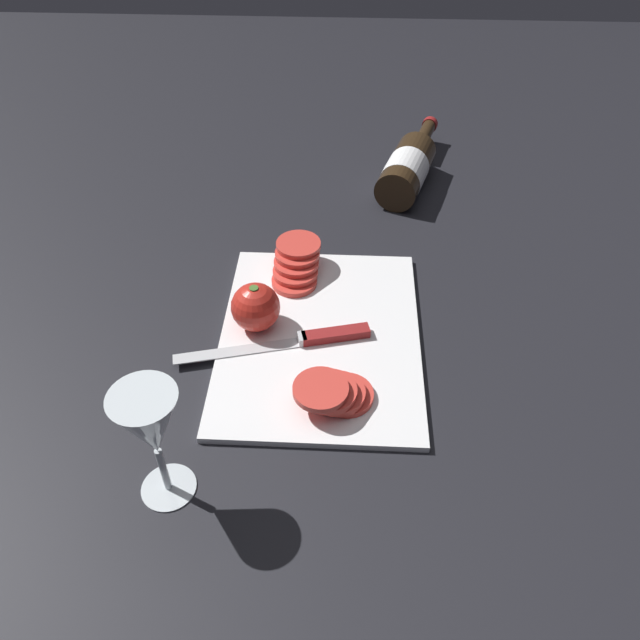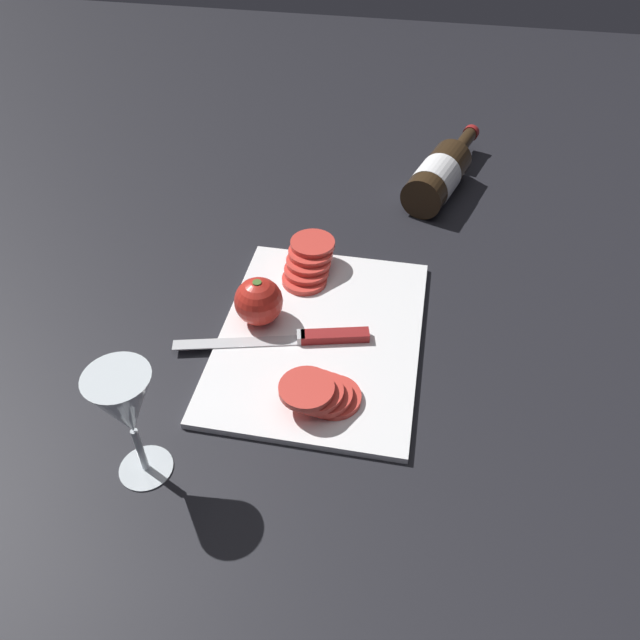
{
  "view_description": "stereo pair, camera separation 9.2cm",
  "coord_description": "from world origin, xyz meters",
  "px_view_note": "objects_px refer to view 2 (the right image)",
  "views": [
    {
      "loc": [
        0.65,
        0.07,
        0.67
      ],
      "look_at": [
        -0.02,
        0.04,
        0.04
      ],
      "focal_mm": 35.0,
      "sensor_mm": 36.0,
      "label": 1
    },
    {
      "loc": [
        0.64,
        0.16,
        0.67
      ],
      "look_at": [
        -0.02,
        0.04,
        0.04
      ],
      "focal_mm": 35.0,
      "sensor_mm": 36.0,
      "label": 2
    }
  ],
  "objects_px": {
    "tomato_slice_stack_near": "(320,393)",
    "wine_glass": "(126,409)",
    "knife": "(314,337)",
    "wine_bottle": "(439,175)",
    "whole_tomato": "(259,301)",
    "tomato_slice_stack_far": "(309,262)"
  },
  "relations": [
    {
      "from": "wine_glass",
      "to": "knife",
      "type": "height_order",
      "value": "wine_glass"
    },
    {
      "from": "tomato_slice_stack_far",
      "to": "wine_glass",
      "type": "bearing_deg",
      "value": -17.17
    },
    {
      "from": "whole_tomato",
      "to": "knife",
      "type": "distance_m",
      "value": 0.1
    },
    {
      "from": "wine_bottle",
      "to": "tomato_slice_stack_near",
      "type": "xyz_separation_m",
      "value": [
        0.58,
        -0.13,
        -0.01
      ]
    },
    {
      "from": "wine_glass",
      "to": "tomato_slice_stack_far",
      "type": "relative_size",
      "value": 1.38
    },
    {
      "from": "whole_tomato",
      "to": "tomato_slice_stack_near",
      "type": "distance_m",
      "value": 0.19
    },
    {
      "from": "wine_bottle",
      "to": "knife",
      "type": "height_order",
      "value": "wine_bottle"
    },
    {
      "from": "wine_glass",
      "to": "tomato_slice_stack_far",
      "type": "xyz_separation_m",
      "value": [
        -0.41,
        0.13,
        -0.08
      ]
    },
    {
      "from": "tomato_slice_stack_far",
      "to": "knife",
      "type": "bearing_deg",
      "value": 14.29
    },
    {
      "from": "wine_bottle",
      "to": "knife",
      "type": "xyz_separation_m",
      "value": [
        0.46,
        -0.16,
        -0.02
      ]
    },
    {
      "from": "tomato_slice_stack_near",
      "to": "wine_glass",
      "type": "bearing_deg",
      "value": -55.18
    },
    {
      "from": "wine_glass",
      "to": "knife",
      "type": "bearing_deg",
      "value": 146.6
    },
    {
      "from": "wine_bottle",
      "to": "whole_tomato",
      "type": "distance_m",
      "value": 0.5
    },
    {
      "from": "wine_bottle",
      "to": "knife",
      "type": "relative_size",
      "value": 1.09
    },
    {
      "from": "tomato_slice_stack_far",
      "to": "whole_tomato",
      "type": "bearing_deg",
      "value": -21.95
    },
    {
      "from": "wine_bottle",
      "to": "tomato_slice_stack_near",
      "type": "relative_size",
      "value": 2.87
    },
    {
      "from": "whole_tomato",
      "to": "tomato_slice_stack_far",
      "type": "relative_size",
      "value": 0.6
    },
    {
      "from": "wine_glass",
      "to": "whole_tomato",
      "type": "relative_size",
      "value": 2.29
    },
    {
      "from": "whole_tomato",
      "to": "tomato_slice_stack_near",
      "type": "height_order",
      "value": "whole_tomato"
    },
    {
      "from": "whole_tomato",
      "to": "knife",
      "type": "xyz_separation_m",
      "value": [
        0.03,
        0.09,
        -0.03
      ]
    },
    {
      "from": "knife",
      "to": "tomato_slice_stack_near",
      "type": "height_order",
      "value": "tomato_slice_stack_near"
    },
    {
      "from": "wine_bottle",
      "to": "whole_tomato",
      "type": "xyz_separation_m",
      "value": [
        0.44,
        -0.25,
        0.01
      ]
    }
  ]
}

